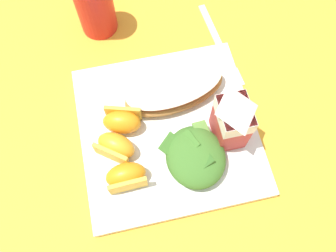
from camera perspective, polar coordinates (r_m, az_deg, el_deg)
ground at (r=0.58m, az=-0.00°, el=-0.99°), size 3.00×3.00×0.00m
white_plate at (r=0.57m, az=-0.00°, el=-0.70°), size 0.28×0.28×0.02m
cheesy_pizza_bread at (r=0.58m, az=1.05°, el=6.05°), size 0.11×0.18×0.04m
green_salad_pile at (r=0.53m, az=4.50°, el=-4.97°), size 0.10×0.10×0.04m
milk_carton at (r=0.52m, az=10.44°, el=1.13°), size 0.06×0.04×0.11m
orange_wedge_front at (r=0.55m, az=-7.46°, el=0.79°), size 0.05×0.07×0.04m
orange_wedge_middle at (r=0.54m, az=-8.50°, el=-3.34°), size 0.06×0.07×0.04m
orange_wedge_rear at (r=0.52m, az=-6.81°, el=-8.12°), size 0.04×0.06×0.04m
metal_fork at (r=0.66m, az=8.80°, el=12.01°), size 0.19×0.04×0.01m
drinking_red_cup at (r=0.66m, az=-11.75°, el=18.42°), size 0.07×0.07×0.10m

